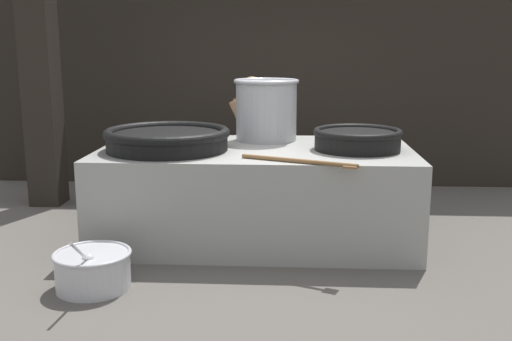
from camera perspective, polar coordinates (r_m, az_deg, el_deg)
ground_plane at (r=6.30m, az=0.00°, el=-6.29°), size 60.00×60.00×0.00m
back_wall at (r=8.52m, az=1.02°, el=9.94°), size 7.90×0.24×3.35m
support_pillar at (r=7.79m, az=-19.87°, el=9.07°), size 0.38×0.38×3.35m
hearth_platform at (r=6.17m, az=0.00°, el=-2.14°), size 3.14×1.75×0.94m
giant_wok_near at (r=5.98m, az=-8.45°, el=3.05°), size 1.24×1.24×0.22m
giant_wok_far at (r=6.02m, az=9.64°, el=3.03°), size 0.88×0.88×0.21m
stock_pot at (r=6.53m, az=0.98°, el=5.90°), size 0.70×0.70×0.66m
stirring_paddle at (r=5.28m, az=4.59°, el=0.86°), size 1.04×0.49×0.04m
cook at (r=7.32m, az=-0.46°, el=3.22°), size 0.37×0.57×1.59m
prep_bowl_vegetables at (r=5.14m, az=-15.27°, el=-8.97°), size 0.64×0.83×0.57m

